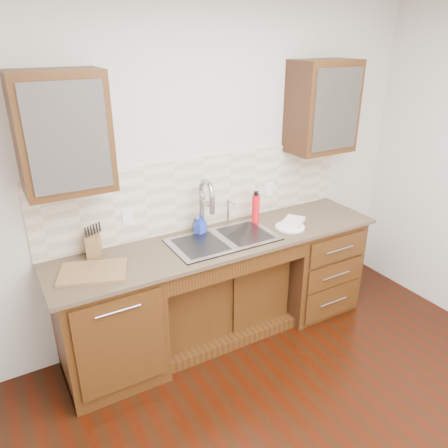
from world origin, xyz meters
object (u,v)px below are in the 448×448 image
water_bottle (256,209)px  cutting_board (93,272)px  knife_block (93,244)px  soap_bottle (200,224)px  plate (290,227)px

water_bottle → cutting_board: bearing=-172.5°
knife_block → cutting_board: knife_block is taller
water_bottle → soap_bottle: bearing=177.1°
knife_block → water_bottle: bearing=15.4°
soap_bottle → cutting_board: 0.94m
soap_bottle → cutting_board: (-0.92, -0.21, -0.07)m
soap_bottle → water_bottle: 0.52m
soap_bottle → water_bottle: bearing=-23.0°
cutting_board → soap_bottle: bearing=13.2°
knife_block → soap_bottle: bearing=15.3°
knife_block → cutting_board: (-0.08, -0.26, -0.08)m
knife_block → cutting_board: 0.28m
water_bottle → knife_block: (-1.35, 0.07, -0.03)m
water_bottle → knife_block: 1.35m
soap_bottle → plate: 0.75m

